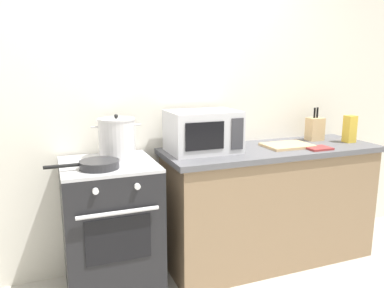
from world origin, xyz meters
The scene contains 11 objects.
back_wall centered at (0.30, 0.97, 1.25)m, with size 4.40×0.10×2.50m, color silver.
lower_cabinet_right centered at (0.90, 0.62, 0.44)m, with size 1.64×0.56×0.88m, color #8C7051.
countertop_right centered at (0.90, 0.62, 0.90)m, with size 1.70×0.60×0.04m, color #59595E.
stove centered at (-0.35, 0.60, 0.46)m, with size 0.60×0.64×0.92m.
stock_pot centered at (-0.27, 0.72, 1.06)m, with size 0.33×0.25×0.30m.
frying_pan centered at (-0.43, 0.48, 0.95)m, with size 0.44×0.24×0.05m.
microwave centered at (0.35, 0.68, 1.07)m, with size 0.50×0.37×0.30m.
cutting_board centered at (1.03, 0.60, 0.93)m, with size 0.36×0.26×0.02m, color tan.
knife_block centered at (1.39, 0.74, 1.02)m, with size 0.13×0.10×0.28m.
pasta_box centered at (1.60, 0.57, 1.03)m, with size 0.08×0.08×0.22m, color gold.
oven_mitt centered at (1.19, 0.44, 0.93)m, with size 0.18×0.14×0.02m, color #993333.
Camera 1 is at (-0.69, -1.80, 1.53)m, focal length 35.33 mm.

